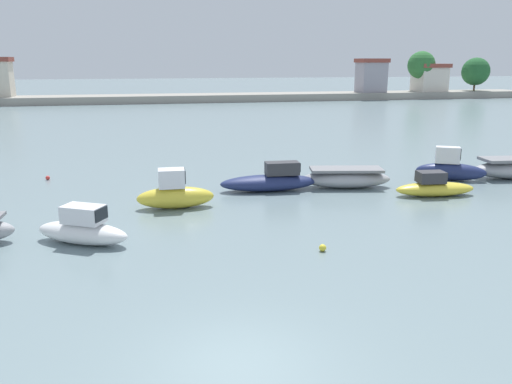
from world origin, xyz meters
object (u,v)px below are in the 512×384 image
(moored_boat_3, at_px, (175,194))
(moored_boat_2, at_px, (83,229))
(moored_boat_7, at_px, (450,169))
(moored_boat_5, at_px, (346,178))
(moored_boat_4, at_px, (271,181))
(mooring_buoy_1, at_px, (323,248))
(moored_boat_6, at_px, (434,187))
(mooring_buoy_0, at_px, (48,178))

(moored_boat_3, bearing_deg, moored_boat_2, -130.39)
(moored_boat_7, bearing_deg, moored_boat_5, -148.53)
(moored_boat_4, relative_size, mooring_buoy_1, 19.90)
(moored_boat_6, bearing_deg, mooring_buoy_0, 164.05)
(moored_boat_4, distance_m, moored_boat_5, 4.22)
(moored_boat_3, relative_size, moored_boat_7, 0.92)
(moored_boat_2, bearing_deg, mooring_buoy_1, 11.35)
(moored_boat_7, bearing_deg, mooring_buoy_1, -111.62)
(moored_boat_2, distance_m, moored_boat_7, 20.83)
(moored_boat_3, relative_size, mooring_buoy_1, 13.70)
(mooring_buoy_0, xyz_separation_m, mooring_buoy_1, (11.85, -14.37, 0.01))
(moored_boat_5, distance_m, moored_boat_6, 4.62)
(moored_boat_4, bearing_deg, mooring_buoy_0, 159.56)
(moored_boat_6, distance_m, moored_boat_7, 4.22)
(moored_boat_7, distance_m, mooring_buoy_0, 23.49)
(moored_boat_2, bearing_deg, moored_boat_7, 47.60)
(moored_boat_2, relative_size, moored_boat_4, 0.74)
(moored_boat_2, xyz_separation_m, mooring_buoy_0, (-3.23, 11.65, -0.44))
(moored_boat_5, bearing_deg, moored_boat_2, -143.24)
(moored_boat_6, bearing_deg, moored_boat_2, -162.09)
(mooring_buoy_0, bearing_deg, moored_boat_6, -21.84)
(moored_boat_4, height_order, moored_boat_5, moored_boat_4)
(moored_boat_2, bearing_deg, moored_boat_5, 54.53)
(moored_boat_3, bearing_deg, mooring_buoy_0, 134.21)
(moored_boat_3, bearing_deg, moored_boat_7, 10.39)
(moored_boat_7, relative_size, mooring_buoy_1, 14.94)
(moored_boat_5, height_order, moored_boat_6, moored_boat_6)
(moored_boat_6, height_order, mooring_buoy_0, moored_boat_6)
(moored_boat_4, distance_m, moored_boat_7, 10.83)
(moored_boat_4, height_order, mooring_buoy_0, moored_boat_4)
(moored_boat_6, bearing_deg, moored_boat_4, 166.20)
(moored_boat_4, height_order, mooring_buoy_1, moored_boat_4)
(mooring_buoy_1, bearing_deg, moored_boat_5, 63.47)
(mooring_buoy_1, bearing_deg, moored_boat_7, 40.26)
(moored_boat_2, relative_size, moored_boat_5, 0.77)
(moored_boat_3, distance_m, moored_boat_5, 9.65)
(moored_boat_7, xyz_separation_m, mooring_buoy_0, (-22.96, 4.96, -0.53))
(moored_boat_3, xyz_separation_m, mooring_buoy_1, (4.91, -6.87, -0.54))
(moored_boat_2, xyz_separation_m, moored_boat_4, (8.90, 6.44, -0.03))
(moored_boat_7, height_order, mooring_buoy_0, moored_boat_7)
(moored_boat_4, bearing_deg, moored_boat_3, -153.44)
(moored_boat_3, bearing_deg, moored_boat_6, -1.05)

